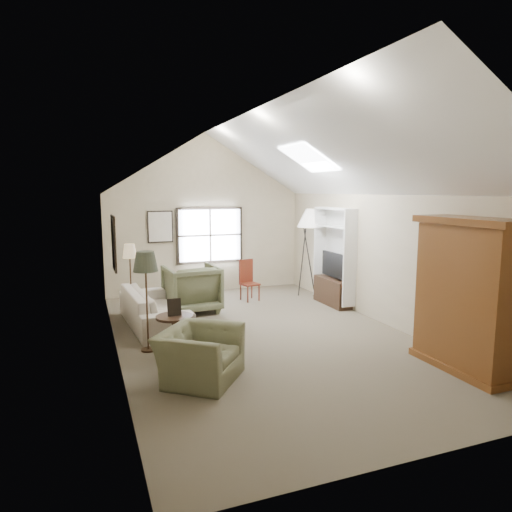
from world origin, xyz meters
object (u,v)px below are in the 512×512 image
object	(u,v)px
sofa	(154,308)
coffee_table	(213,347)
armoire	(468,295)
armchair_near	(200,355)
side_chair	(250,280)
side_table	(175,334)
armchair_far	(192,289)

from	to	relation	value
sofa	coffee_table	size ratio (longest dim) A/B	2.79
armoire	armchair_near	distance (m)	3.89
coffee_table	side_chair	size ratio (longest dim) A/B	0.88
sofa	side_chair	distance (m)	2.71
sofa	armchair_near	xyz separation A→B (m)	(0.21, -2.82, 0.01)
side_table	armchair_near	bearing A→B (deg)	-84.82
coffee_table	side_chair	distance (m)	3.91
armoire	side_chair	bearing A→B (deg)	106.40
armchair_near	side_table	bearing A→B (deg)	43.14
armchair_near	coffee_table	distance (m)	0.73
coffee_table	sofa	bearing A→B (deg)	104.47
coffee_table	armoire	bearing A→B (deg)	-25.80
sofa	coffee_table	xyz separation A→B (m)	(0.57, -2.20, -0.13)
armchair_near	sofa	bearing A→B (deg)	42.23
side_table	armoire	bearing A→B (deg)	-30.24
armchair_near	coffee_table	xyz separation A→B (m)	(0.36, 0.62, -0.14)
armoire	armchair_far	xyz separation A→B (m)	(-2.99, 4.54, -0.60)
armchair_near	armchair_far	size ratio (longest dim) A/B	0.99
armoire	armchair_near	bearing A→B (deg)	164.93
armchair_far	side_chair	size ratio (longest dim) A/B	1.15
sofa	armchair_near	distance (m)	2.83
armoire	coffee_table	distance (m)	3.80
armoire	armchair_near	world-z (taller)	armoire
armchair_near	side_chair	xyz separation A→B (m)	(2.20, 4.05, 0.13)
sofa	side_table	xyz separation A→B (m)	(0.10, -1.60, -0.05)
armchair_far	side_chair	world-z (taller)	armchair_far
side_table	side_chair	size ratio (longest dim) A/B	0.62
sofa	side_table	size ratio (longest dim) A/B	3.99
armoire	armchair_near	size ratio (longest dim) A/B	2.01
sofa	armchair_far	bearing A→B (deg)	-55.79
armchair_near	side_table	size ratio (longest dim) A/B	1.83
side_table	side_chair	bearing A→B (deg)	50.68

